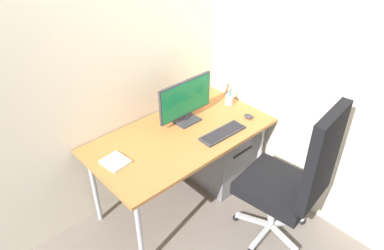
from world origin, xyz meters
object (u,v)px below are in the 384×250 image
at_px(mouse, 249,116).
at_px(notebook, 115,162).
at_px(keyboard, 223,133).
at_px(pen_holder, 229,99).
at_px(office_chair, 294,179).
at_px(monitor, 186,100).
at_px(filing_cabinet, 219,149).

bearing_deg(mouse, notebook, 167.67).
xyz_separation_m(keyboard, pen_holder, (0.37, 0.27, 0.04)).
xyz_separation_m(office_chair, monitor, (-0.16, 0.95, 0.28)).
relative_size(office_chair, monitor, 2.42).
distance_m(filing_cabinet, mouse, 0.48).
bearing_deg(mouse, keyboard, -177.24).
relative_size(keyboard, notebook, 2.25).
height_order(filing_cabinet, keyboard, keyboard).
bearing_deg(notebook, office_chair, -51.61).
bearing_deg(notebook, mouse, -18.92).
bearing_deg(pen_holder, keyboard, -143.52).
distance_m(office_chair, keyboard, 0.63).
bearing_deg(filing_cabinet, keyboard, -134.16).
bearing_deg(filing_cabinet, office_chair, -99.83).
xyz_separation_m(office_chair, filing_cabinet, (0.15, 0.85, -0.31)).
xyz_separation_m(monitor, mouse, (0.40, -0.32, -0.18)).
relative_size(monitor, mouse, 6.26).
height_order(monitor, mouse, monitor).
relative_size(monitor, pen_holder, 2.99).
relative_size(office_chair, keyboard, 3.15).
relative_size(filing_cabinet, keyboard, 1.62).
distance_m(monitor, keyboard, 0.39).
height_order(mouse, pen_holder, pen_holder).
xyz_separation_m(filing_cabinet, monitor, (-0.31, 0.10, 0.59)).
height_order(office_chair, mouse, office_chair).
bearing_deg(mouse, pen_holder, 80.21).
bearing_deg(notebook, keyboard, -24.71).
distance_m(office_chair, monitor, 1.00).
height_order(office_chair, keyboard, office_chair).
relative_size(filing_cabinet, mouse, 7.76).
xyz_separation_m(pen_holder, notebook, (-1.17, -0.01, -0.04)).
height_order(pen_holder, notebook, pen_holder).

